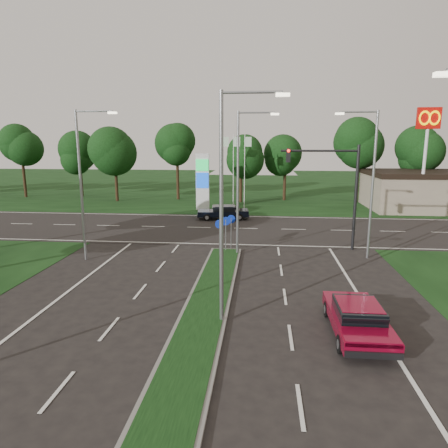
{
  "coord_description": "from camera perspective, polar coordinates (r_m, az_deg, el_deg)",
  "views": [
    {
      "loc": [
        2.34,
        -8.92,
        7.15
      ],
      "look_at": [
        0.02,
        15.07,
        2.2
      ],
      "focal_mm": 32.0,
      "sensor_mm": 36.0,
      "label": 1
    }
  ],
  "objects": [
    {
      "name": "streetlight_right_far",
      "position": [
        25.83,
        20.11,
        6.3
      ],
      "size": [
        2.53,
        0.22,
        9.0
      ],
      "rotation": [
        0.0,
        0.0,
        3.14
      ],
      "color": "gray",
      "rests_on": "ground"
    },
    {
      "name": "commercial_building",
      "position": [
        49.3,
        29.07,
        4.15
      ],
      "size": [
        16.0,
        9.0,
        4.0
      ],
      "primitive_type": "cube",
      "color": "gray",
      "rests_on": "ground"
    },
    {
      "name": "streetlight_left_far",
      "position": [
        25.36,
        -19.44,
        6.26
      ],
      "size": [
        2.53,
        0.22,
        9.0
      ],
      "color": "gray",
      "rests_on": "ground"
    },
    {
      "name": "verge_far",
      "position": [
        64.36,
        3.42,
        5.21
      ],
      "size": [
        160.0,
        50.0,
        0.02
      ],
      "primitive_type": "cube",
      "color": "black",
      "rests_on": "ground"
    },
    {
      "name": "streetlight_median_far",
      "position": [
        25.04,
        2.45,
        6.85
      ],
      "size": [
        2.53,
        0.22,
        9.0
      ],
      "color": "gray",
      "rests_on": "ground"
    },
    {
      "name": "streetlight_median_near",
      "position": [
        15.12,
        0.37,
        3.73
      ],
      "size": [
        2.53,
        0.22,
        9.0
      ],
      "color": "gray",
      "rests_on": "ground"
    },
    {
      "name": "traffic_signal",
      "position": [
        27.46,
        15.75,
        5.96
      ],
      "size": [
        5.1,
        0.42,
        7.0
      ],
      "color": "black",
      "rests_on": "ground"
    },
    {
      "name": "treeline_far",
      "position": [
        48.91,
        2.95,
        11.22
      ],
      "size": [
        6.0,
        6.0,
        9.9
      ],
      "color": "black",
      "rests_on": "ground"
    },
    {
      "name": "navy_sedan",
      "position": [
        37.66,
        -0.11,
        1.74
      ],
      "size": [
        4.91,
        2.47,
        1.3
      ],
      "rotation": [
        0.0,
        0.0,
        1.69
      ],
      "color": "black",
      "rests_on": "ground"
    },
    {
      "name": "ground",
      "position": [
        11.67,
        -8.1,
        -26.31
      ],
      "size": [
        160.0,
        160.0,
        0.0
      ],
      "primitive_type": "plane",
      "color": "black",
      "rests_on": "ground"
    },
    {
      "name": "gas_pylon",
      "position": [
        42.6,
        -2.79,
        6.27
      ],
      "size": [
        5.8,
        1.26,
        8.0
      ],
      "color": "silver",
      "rests_on": "ground"
    },
    {
      "name": "median_signs",
      "position": [
        26.0,
        0.23,
        -0.46
      ],
      "size": [
        1.16,
        1.76,
        2.38
      ],
      "color": "gray",
      "rests_on": "ground"
    },
    {
      "name": "mcdonalds_sign",
      "position": [
        43.79,
        27.05,
        11.46
      ],
      "size": [
        2.2,
        0.47,
        10.4
      ],
      "color": "silver",
      "rests_on": "ground"
    },
    {
      "name": "median_kerb",
      "position": [
        14.92,
        -4.37,
        -16.8
      ],
      "size": [
        2.0,
        26.0,
        0.12
      ],
      "primitive_type": "cube",
      "color": "slate",
      "rests_on": "ground"
    },
    {
      "name": "cross_road",
      "position": [
        33.77,
        1.42,
        -0.62
      ],
      "size": [
        160.0,
        12.0,
        0.02
      ],
      "primitive_type": "cube",
      "color": "black",
      "rests_on": "ground"
    },
    {
      "name": "red_sedan",
      "position": [
        16.2,
        18.53,
        -12.56
      ],
      "size": [
        1.95,
        4.62,
        1.27
      ],
      "rotation": [
        0.0,
        0.0,
        0.0
      ],
      "color": "maroon",
      "rests_on": "ground"
    }
  ]
}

